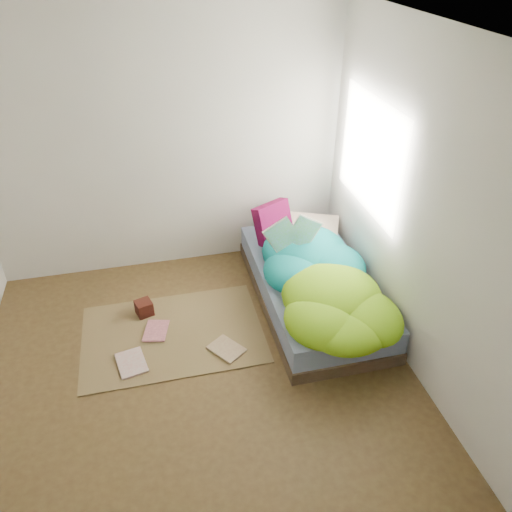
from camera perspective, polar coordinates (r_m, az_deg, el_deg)
The scene contains 12 objects.
ground at distance 4.24m, azimuth -6.67°, elevation -13.50°, with size 3.50×3.50×0.00m, color #48331B.
room_walls at distance 3.24m, azimuth -8.34°, elevation 6.45°, with size 3.54×3.54×2.62m.
bed at distance 4.85m, azimuth 6.43°, elevation -3.54°, with size 1.00×2.00×0.34m.
duvet at distance 4.48m, azimuth 7.61°, elevation -1.74°, with size 0.96×1.84×0.34m, color #087F81, non-canonical shape.
rug at distance 4.62m, azimuth -9.48°, elevation -8.77°, with size 1.60×1.10×0.01m, color brown.
pillow_floral at distance 5.30m, azimuth 6.20°, elevation 3.12°, with size 0.58×0.36×0.13m, color silver.
pillow_magenta at distance 5.12m, azimuth 1.98°, elevation 3.89°, with size 0.40×0.12×0.40m, color #53052F.
open_book at distance 4.55m, azimuth 4.30°, elevation 3.63°, with size 0.45×0.10×0.27m, color green, non-canonical shape.
wooden_box at distance 4.82m, azimuth -12.67°, elevation -5.81°, with size 0.14×0.14×0.14m, color #36140C.
floor_book_a at distance 4.40m, azimuth -15.49°, elevation -12.13°, with size 0.23×0.31×0.02m, color beige.
floor_book_b at distance 4.67m, azimuth -12.58°, elevation -8.34°, with size 0.21×0.28×0.03m, color #D97D8B.
floor_book_c at distance 4.35m, azimuth -4.38°, elevation -11.31°, with size 0.22×0.30×0.02m, color tan.
Camera 1 is at (-0.19, -2.87, 3.11)m, focal length 35.00 mm.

